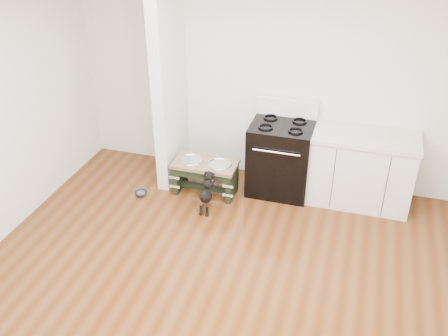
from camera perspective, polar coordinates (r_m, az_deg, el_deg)
ground at (r=4.92m, az=-1.81°, el=-15.02°), size 5.00×5.00×0.00m
room_shell at (r=3.94m, az=-2.19°, el=1.77°), size 5.00×5.00×5.00m
partition_wall at (r=6.23m, az=-6.27°, el=9.94°), size 0.15×0.80×2.70m
oven_range at (r=6.28m, az=6.51°, el=1.31°), size 0.76×0.69×1.14m
cabinet_run at (r=6.24m, az=15.37°, el=-0.11°), size 1.24×0.64×0.91m
dog_feeder at (r=6.26m, az=-2.14°, el=-0.37°), size 0.79×0.42×0.45m
puppy at (r=5.95m, az=-1.97°, el=-2.67°), size 0.14×0.41×0.48m
floor_bowl at (r=6.43m, az=-9.49°, el=-2.88°), size 0.20×0.20×0.05m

